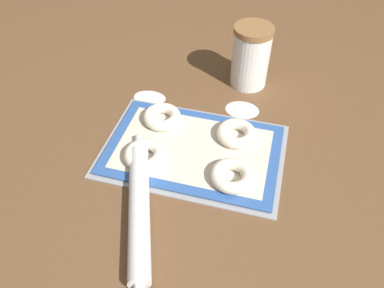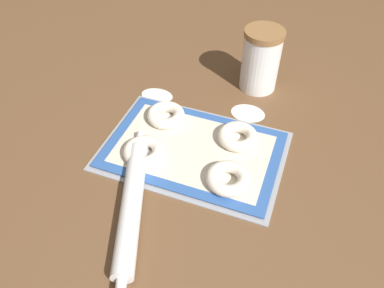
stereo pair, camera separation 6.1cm
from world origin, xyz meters
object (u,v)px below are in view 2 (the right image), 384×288
object	(u,v)px
bagel_back_left	(166,115)
flour_canister	(261,60)
rolling_pin	(132,204)
bagel_front_left	(144,151)
baking_tray	(192,150)
bagel_back_right	(238,136)
bagel_front_right	(228,178)

from	to	relation	value
bagel_back_left	flour_canister	bearing A→B (deg)	52.06
bagel_back_left	flour_canister	distance (m)	0.32
bagel_back_left	rolling_pin	world-z (taller)	rolling_pin
bagel_front_left	rolling_pin	world-z (taller)	rolling_pin
baking_tray	flour_canister	size ratio (longest dim) A/B	2.45
bagel_back_right	flour_canister	distance (m)	0.26
bagel_front_left	bagel_front_right	world-z (taller)	same
bagel_front_left	flour_canister	xyz separation A→B (m)	(0.19, 0.38, 0.07)
bagel_front_left	rolling_pin	size ratio (longest dim) A/B	0.24
bagel_front_right	bagel_back_left	xyz separation A→B (m)	(-0.22, 0.15, 0.00)
baking_tray	bagel_front_left	xyz separation A→B (m)	(-0.10, -0.06, 0.02)
rolling_pin	bagel_front_left	bearing A→B (deg)	105.66
bagel_front_right	bagel_back_left	world-z (taller)	same
baking_tray	bagel_front_left	size ratio (longest dim) A/B	4.44
bagel_back_right	baking_tray	bearing A→B (deg)	-146.43
baking_tray	bagel_front_right	bearing A→B (deg)	-32.70
baking_tray	rolling_pin	xyz separation A→B (m)	(-0.06, -0.21, 0.02)
bagel_front_right	bagel_back_right	world-z (taller)	same
bagel_front_right	rolling_pin	world-z (taller)	rolling_pin
bagel_back_right	bagel_front_right	bearing A→B (deg)	-83.39
bagel_front_right	flour_canister	bearing A→B (deg)	93.78
baking_tray	rolling_pin	distance (m)	0.22
bagel_back_right	flour_canister	bearing A→B (deg)	92.25
bagel_back_left	baking_tray	bearing A→B (deg)	-36.54
rolling_pin	bagel_front_right	bearing A→B (deg)	38.18
bagel_back_right	flour_canister	size ratio (longest dim) A/B	0.55
rolling_pin	bagel_back_left	bearing A→B (deg)	98.69
bagel_back_left	bagel_front_right	bearing A→B (deg)	-34.56
bagel_front_right	rolling_pin	size ratio (longest dim) A/B	0.24
bagel_front_right	bagel_back_left	distance (m)	0.26
bagel_back_left	flour_canister	size ratio (longest dim) A/B	0.55
baking_tray	bagel_front_right	distance (m)	0.14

